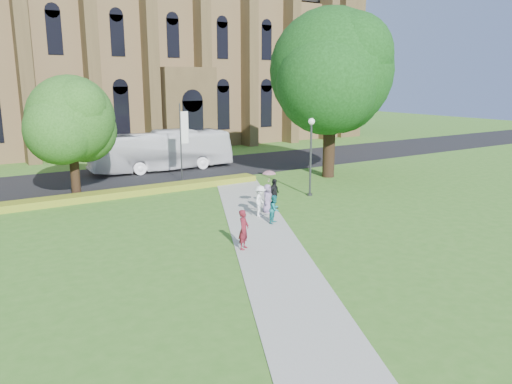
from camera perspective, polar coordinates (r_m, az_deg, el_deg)
ground at (r=24.80m, az=2.01°, el=-5.43°), size 160.00×160.00×0.00m
road at (r=42.29m, az=-13.60°, el=1.87°), size 160.00×10.00×0.02m
footpath at (r=25.58m, az=0.73°, el=-4.80°), size 15.58×28.54×0.04m
flower_hedge at (r=35.31m, az=-13.01°, el=0.14°), size 18.00×1.40×0.45m
cathedral at (r=63.77m, az=-11.54°, el=17.24°), size 52.60×18.25×28.00m
streetlamp at (r=33.56m, az=6.29°, el=5.08°), size 0.44×0.44×5.24m
large_tree at (r=40.26m, az=8.61°, el=13.52°), size 9.60×9.60×13.20m
street_tree_1 at (r=34.75m, az=-20.43°, el=7.82°), size 5.60×5.60×8.05m
banner_pole_0 at (r=38.14m, az=-8.44°, el=6.08°), size 0.70×0.10×6.00m
tour_coach at (r=43.89m, az=-10.72°, el=4.68°), size 12.42×3.44×3.43m
pedestrian_0 at (r=23.05m, az=-1.41°, el=-4.31°), size 0.81×0.77×1.87m
pedestrian_1 at (r=27.24m, az=2.14°, el=-1.96°), size 0.95×0.90×1.55m
pedestrian_2 at (r=28.46m, az=0.48°, el=-1.05°), size 1.31×1.28×1.81m
pedestrian_3 at (r=30.20m, az=2.08°, el=-0.21°), size 1.17×0.90×1.85m
pedestrian_4 at (r=29.37m, az=1.31°, el=-0.73°), size 0.99×0.93×1.69m
parasol at (r=29.30m, az=1.50°, el=1.62°), size 0.93×0.93×0.69m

